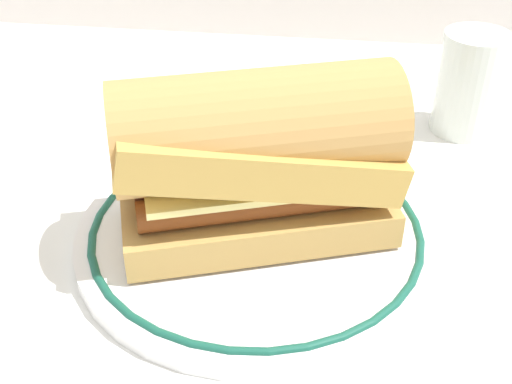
{
  "coord_description": "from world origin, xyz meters",
  "views": [
    {
      "loc": [
        0.07,
        -0.39,
        0.32
      ],
      "look_at": [
        0.02,
        -0.0,
        0.04
      ],
      "focal_mm": 47.06,
      "sensor_mm": 36.0,
      "label": 1
    }
  ],
  "objects": [
    {
      "name": "ground_plane",
      "position": [
        0.0,
        0.0,
        0.0
      ],
      "size": [
        1.5,
        1.5,
        0.0
      ],
      "primitive_type": "plane",
      "color": "white"
    },
    {
      "name": "plate",
      "position": [
        0.02,
        -0.0,
        0.01
      ],
      "size": [
        0.27,
        0.27,
        0.01
      ],
      "color": "white",
      "rests_on": "ground_plane"
    },
    {
      "name": "sausage_sandwich",
      "position": [
        0.02,
        -0.0,
        0.08
      ],
      "size": [
        0.21,
        0.15,
        0.12
      ],
      "rotation": [
        0.0,
        0.0,
        0.33
      ],
      "color": "tan",
      "rests_on": "plate"
    },
    {
      "name": "drinking_glass",
      "position": [
        0.19,
        0.2,
        0.04
      ],
      "size": [
        0.06,
        0.06,
        0.1
      ],
      "color": "silver",
      "rests_on": "ground_plane"
    }
  ]
}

